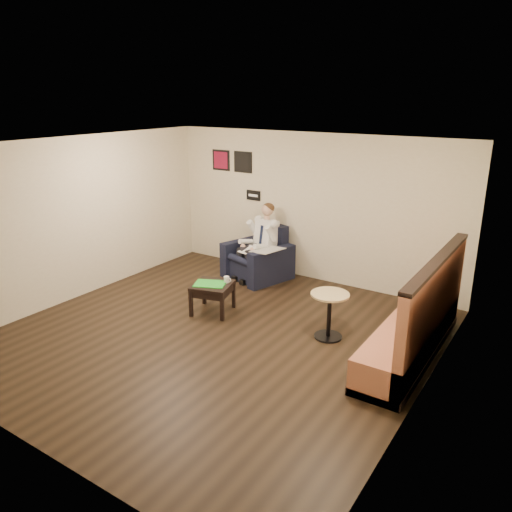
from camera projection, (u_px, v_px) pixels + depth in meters
The scene contains 19 objects.
ground at pixel (216, 336), 7.50m from camera, with size 6.00×6.00×0.00m, color black.
wall_back at pixel (311, 208), 9.45m from camera, with size 6.00×0.02×2.80m, color beige.
wall_front at pixel (17, 325), 4.68m from camera, with size 6.00×0.02×2.80m, color beige.
wall_left at pixel (76, 219), 8.63m from camera, with size 0.02×6.00×2.80m, color beige.
wall_right at pixel (429, 290), 5.50m from camera, with size 0.02×6.00×2.80m, color beige.
ceiling at pixel (211, 146), 6.63m from camera, with size 6.00×6.00×0.02m, color white.
seating_sign at pixel (253, 195), 10.08m from camera, with size 0.32×0.02×0.20m, color black.
art_print_left at pixel (221, 160), 10.29m from camera, with size 0.42×0.03×0.42m, color maroon.
art_print_right at pixel (243, 162), 10.01m from camera, with size 0.42×0.03×0.42m, color black.
armchair at pixel (257, 253), 9.70m from camera, with size 1.05×1.05×1.02m, color black.
seated_man at pixel (252, 245), 9.56m from camera, with size 0.67×1.00×1.40m, color white, non-canonical shape.
lap_papers at pixel (248, 249), 9.52m from camera, with size 0.23×0.33×0.01m, color white.
newspaper at pixel (268, 250), 9.27m from camera, with size 0.44×0.55×0.01m, color silver.
side_table at pixel (213, 298), 8.24m from camera, with size 0.61×0.61×0.50m, color black.
green_folder at pixel (210, 284), 8.15m from camera, with size 0.50×0.35×0.01m, color green.
coffee_mug at pixel (226, 279), 8.21m from camera, with size 0.09×0.09×0.10m, color white.
smartphone at pixel (219, 280), 8.30m from camera, with size 0.15×0.08×0.01m, color black.
banquette at pixel (413, 307), 6.74m from camera, with size 0.67×2.81×1.44m, color #AB5F42.
cafe_table at pixel (329, 316), 7.34m from camera, with size 0.57×0.57×0.71m, color tan.
Camera 1 is at (4.20, -5.32, 3.48)m, focal length 35.00 mm.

